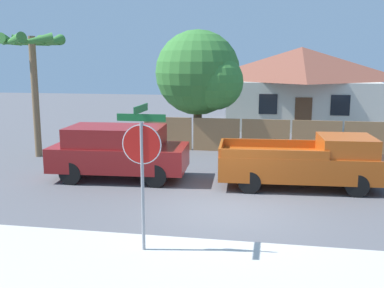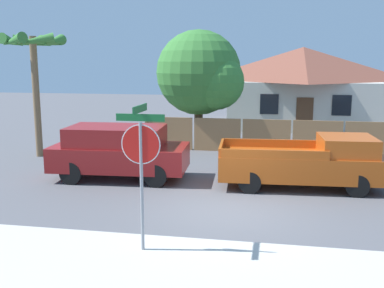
% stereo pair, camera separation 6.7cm
% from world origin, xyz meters
% --- Properties ---
extents(ground_plane, '(80.00, 80.00, 0.00)m').
position_xyz_m(ground_plane, '(0.00, 0.00, 0.00)').
color(ground_plane, '#56565B').
extents(sidewalk_strip, '(36.00, 3.20, 0.01)m').
position_xyz_m(sidewalk_strip, '(0.00, -3.60, 0.00)').
color(sidewalk_strip, beige).
rests_on(sidewalk_strip, ground).
extents(wooden_fence, '(13.04, 0.12, 1.57)m').
position_xyz_m(wooden_fence, '(1.97, 8.03, 0.74)').
color(wooden_fence, '#997047').
rests_on(wooden_fence, ground).
extents(house, '(9.16, 7.53, 4.78)m').
position_xyz_m(house, '(2.83, 16.99, 2.48)').
color(house, beige).
rests_on(house, ground).
extents(oak_tree, '(4.12, 3.92, 5.38)m').
position_xyz_m(oak_tree, '(-2.12, 9.20, 3.33)').
color(oak_tree, brown).
rests_on(oak_tree, ground).
extents(palm_tree, '(2.50, 2.70, 5.05)m').
position_xyz_m(palm_tree, '(-8.48, 5.60, 4.32)').
color(palm_tree, brown).
rests_on(palm_tree, ground).
extents(red_suv, '(4.63, 2.27, 1.80)m').
position_xyz_m(red_suv, '(-3.93, 2.71, 0.98)').
color(red_suv, maroon).
rests_on(red_suv, ground).
extents(orange_pickup, '(5.17, 2.22, 1.67)m').
position_xyz_m(orange_pickup, '(2.26, 2.72, 0.82)').
color(orange_pickup, '#B74C14').
rests_on(orange_pickup, ground).
extents(stop_sign, '(1.02, 0.92, 3.10)m').
position_xyz_m(stop_sign, '(-1.49, -2.80, 2.11)').
color(stop_sign, gray).
rests_on(stop_sign, ground).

